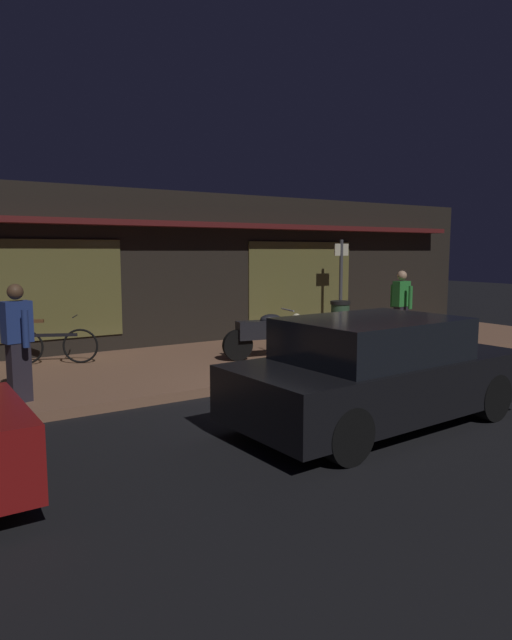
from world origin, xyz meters
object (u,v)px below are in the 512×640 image
object	(u,v)px
motorcycle	(265,334)
bicycle_parked	(53,345)
person_bystander	(401,305)
trash_bin	(340,320)
parked_car_far	(377,372)
sign_post	(341,281)
person_photographer	(18,340)

from	to	relation	value
motorcycle	bicycle_parked	xyz separation A→B (m)	(-3.68, 1.69, -0.14)
person_bystander	trash_bin	world-z (taller)	person_bystander
parked_car_far	person_bystander	bearing A→B (deg)	40.27
bicycle_parked	sign_post	xyz separation A→B (m)	(7.07, -0.02, 1.00)
sign_post	parked_car_far	distance (m)	7.07
bicycle_parked	trash_bin	world-z (taller)	trash_bin
sign_post	trash_bin	xyz separation A→B (m)	(-0.56, -0.64, -0.89)
person_photographer	parked_car_far	bearing A→B (deg)	-38.93
motorcycle	sign_post	xyz separation A→B (m)	(3.39, 1.67, 0.86)
bicycle_parked	parked_car_far	distance (m)	6.30
person_photographer	sign_post	world-z (taller)	sign_post
person_photographer	trash_bin	world-z (taller)	person_photographer
trash_bin	parked_car_far	distance (m)	6.17
motorcycle	bicycle_parked	bearing A→B (deg)	155.34
motorcycle	sign_post	size ratio (longest dim) A/B	0.71
person_photographer	parked_car_far	distance (m)	4.95
motorcycle	trash_bin	world-z (taller)	motorcycle
motorcycle	bicycle_parked	world-z (taller)	motorcycle
parked_car_far	person_photographer	bearing A→B (deg)	141.07
motorcycle	bicycle_parked	size ratio (longest dim) A/B	1.11
sign_post	person_photographer	bearing A→B (deg)	-162.82
person_bystander	parked_car_far	xyz separation A→B (m)	(-4.55, -3.86, -0.32)
person_bystander	sign_post	bearing A→B (deg)	100.25
bicycle_parked	parked_car_far	xyz separation A→B (m)	(2.84, -5.62, 0.20)
motorcycle	parked_car_far	size ratio (longest dim) A/B	0.40
motorcycle	sign_post	world-z (taller)	sign_post
person_bystander	parked_car_far	size ratio (longest dim) A/B	0.40
person_photographer	trash_bin	xyz separation A→B (m)	(7.52, 1.86, -0.41)
parked_car_far	motorcycle	bearing A→B (deg)	77.89
trash_bin	parked_car_far	size ratio (longest dim) A/B	0.22
person_photographer	person_bystander	size ratio (longest dim) A/B	1.00
sign_post	person_bystander	bearing A→B (deg)	-79.75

